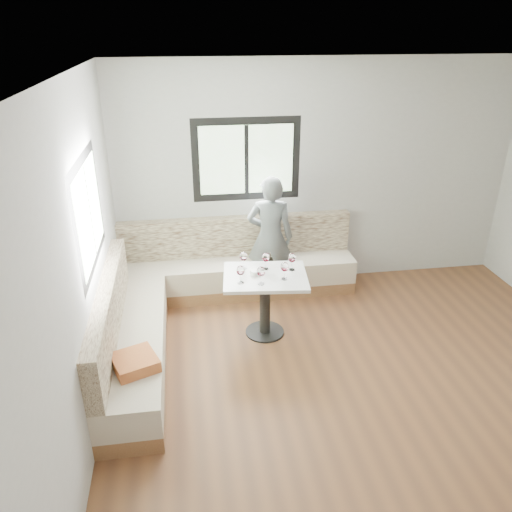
{
  "coord_description": "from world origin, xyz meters",
  "views": [
    {
      "loc": [
        -1.67,
        -3.32,
        3.15
      ],
      "look_at": [
        -0.95,
        1.38,
        0.9
      ],
      "focal_mm": 35.0,
      "sensor_mm": 36.0,
      "label": 1
    }
  ],
  "objects": [
    {
      "name": "room",
      "position": [
        -0.08,
        0.08,
        1.41
      ],
      "size": [
        5.01,
        5.01,
        2.81
      ],
      "color": "brown",
      "rests_on": "ground"
    },
    {
      "name": "banquette",
      "position": [
        -1.59,
        1.63,
        0.33
      ],
      "size": [
        2.9,
        2.8,
        0.95
      ],
      "color": "#976A46",
      "rests_on": "ground"
    },
    {
      "name": "table",
      "position": [
        -0.87,
        1.28,
        0.54
      ],
      "size": [
        0.95,
        0.78,
        0.72
      ],
      "rotation": [
        0.0,
        0.0,
        -0.11
      ],
      "color": "black",
      "rests_on": "ground"
    },
    {
      "name": "person",
      "position": [
        -0.66,
        2.15,
        0.77
      ],
      "size": [
        0.63,
        0.48,
        1.54
      ],
      "primitive_type": "imported",
      "rotation": [
        0.0,
        0.0,
        2.93
      ],
      "color": "#555A5B",
      "rests_on": "ground"
    },
    {
      "name": "olive_ramekin",
      "position": [
        -0.97,
        1.32,
        0.74
      ],
      "size": [
        0.11,
        0.11,
        0.04
      ],
      "color": "white",
      "rests_on": "table"
    },
    {
      "name": "wine_glass_a",
      "position": [
        -1.15,
        1.15,
        0.86
      ],
      "size": [
        0.09,
        0.09,
        0.19
      ],
      "color": "white",
      "rests_on": "table"
    },
    {
      "name": "wine_glass_b",
      "position": [
        -0.95,
        1.09,
        0.86
      ],
      "size": [
        0.09,
        0.09,
        0.19
      ],
      "color": "white",
      "rests_on": "table"
    },
    {
      "name": "wine_glass_c",
      "position": [
        -0.69,
        1.16,
        0.86
      ],
      "size": [
        0.09,
        0.09,
        0.19
      ],
      "color": "white",
      "rests_on": "table"
    },
    {
      "name": "wine_glass_d",
      "position": [
        -0.84,
        1.42,
        0.86
      ],
      "size": [
        0.09,
        0.09,
        0.19
      ],
      "color": "white",
      "rests_on": "table"
    },
    {
      "name": "wine_glass_e",
      "position": [
        -0.57,
        1.36,
        0.86
      ],
      "size": [
        0.09,
        0.09,
        0.19
      ],
      "color": "white",
      "rests_on": "table"
    },
    {
      "name": "wine_glass_f",
      "position": [
        -1.08,
        1.48,
        0.86
      ],
      "size": [
        0.09,
        0.09,
        0.19
      ],
      "color": "white",
      "rests_on": "table"
    }
  ]
}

